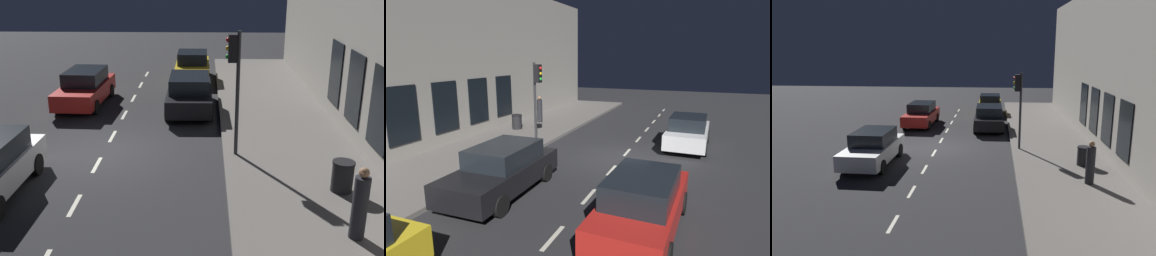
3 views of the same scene
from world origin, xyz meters
TOP-DOWN VIEW (x-y plane):
  - ground_plane at (0.00, 0.00)m, footprint 60.00×60.00m
  - sidewalk at (6.25, 0.00)m, footprint 4.50×32.00m
  - building_facade at (8.80, 0.00)m, footprint 0.65×32.00m
  - lane_centre_line at (0.00, -1.00)m, footprint 0.12×27.20m
  - traffic_light at (4.27, -0.29)m, footprint 0.46×0.32m
  - parked_car_0 at (-2.51, -2.98)m, footprint 2.00×4.35m
  - parked_car_2 at (-1.97, 5.68)m, footprint 1.96×4.49m
  - parked_car_3 at (2.72, 4.91)m, footprint 1.99×4.57m
  - pedestrian_0 at (6.81, -5.14)m, footprint 0.48×0.48m
  - trash_bin at (7.10, -2.84)m, footprint 0.60×0.60m

SIDE VIEW (x-z plane):
  - ground_plane at x=0.00m, z-range 0.00..0.00m
  - lane_centre_line at x=0.00m, z-range 0.00..0.01m
  - sidewalk at x=6.25m, z-range 0.00..0.15m
  - trash_bin at x=7.10m, z-range 0.15..1.01m
  - parked_car_2 at x=-1.97m, z-range 0.00..1.58m
  - parked_car_0 at x=-2.51m, z-range 0.00..1.58m
  - parked_car_3 at x=2.72m, z-range 0.00..1.58m
  - pedestrian_0 at x=6.81m, z-range 0.09..1.79m
  - traffic_light at x=4.27m, z-range 1.00..4.95m
  - building_facade at x=8.80m, z-range -0.01..8.61m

